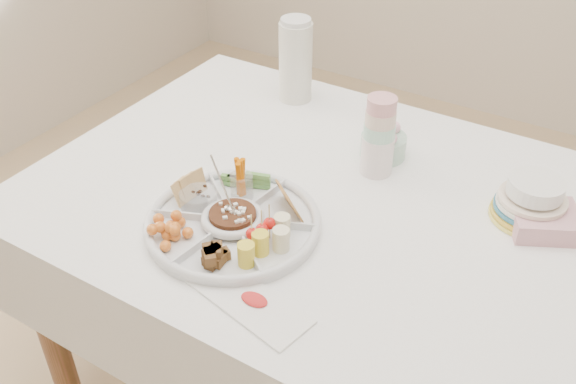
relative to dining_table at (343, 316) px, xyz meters
The scene contains 15 objects.
dining_table is the anchor object (origin of this frame).
party_tray 0.49m from the dining_table, 129.22° to the right, with size 0.38×0.38×0.04m, color white.
bean_dip 0.50m from the dining_table, 129.22° to the right, with size 0.10×0.10×0.04m, color #572B19.
tortillas 0.45m from the dining_table, 131.34° to the right, with size 0.11×0.11×0.06m, color #AF7138, non-canonical shape.
carrot_cucumber 0.51m from the dining_table, 156.62° to the right, with size 0.10×0.10×0.09m, color #D86400, non-canonical shape.
pita_raisins 0.56m from the dining_table, 146.51° to the right, with size 0.12×0.12×0.06m, color beige, non-canonical shape.
cherries 0.59m from the dining_table, 128.44° to the right, with size 0.11×0.11×0.04m, color orange, non-canonical shape.
granola_chunks 0.55m from the dining_table, 110.62° to the right, with size 0.10×0.10×0.04m, color #462B16, non-canonical shape.
banana_tomato 0.50m from the dining_table, 101.95° to the right, with size 0.12×0.12×0.09m, color #FFDF90, non-canonical shape.
cup_stack 0.51m from the dining_table, 93.01° to the left, with size 0.08×0.08×0.22m, color silver.
thermos 0.73m from the dining_table, 135.07° to the left, with size 0.10×0.10×0.25m, color silver.
flower_bowl 0.48m from the dining_table, 96.05° to the left, with size 0.12×0.12×0.09m, color #B5C8BE.
napkin_stack 0.59m from the dining_table, 18.75° to the left, with size 0.14×0.12×0.05m, color #D397A3.
plate_stack 0.59m from the dining_table, 23.80° to the left, with size 0.17×0.17×0.11m, color gold.
placemat 0.54m from the dining_table, 96.49° to the right, with size 0.30×0.10×0.01m, color white.
Camera 1 is at (0.50, -1.09, 1.66)m, focal length 40.00 mm.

